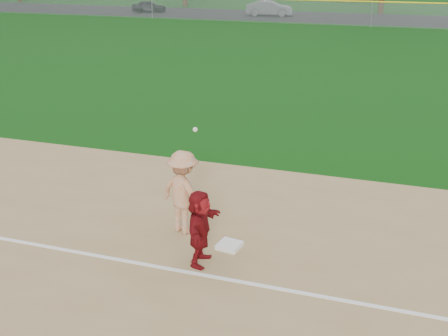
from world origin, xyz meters
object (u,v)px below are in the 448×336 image
(car_mid, at_px, (269,8))
(first_base, at_px, (229,245))
(car_left, at_px, (149,6))
(base_runner, at_px, (200,228))

(car_mid, bearing_deg, first_base, -176.86)
(first_base, height_order, car_left, car_left)
(first_base, bearing_deg, base_runner, -115.09)
(car_left, relative_size, car_mid, 0.78)
(car_mid, bearing_deg, base_runner, -177.48)
(first_base, relative_size, car_left, 0.13)
(base_runner, bearing_deg, car_left, 23.87)
(first_base, distance_m, car_mid, 46.36)
(base_runner, distance_m, car_left, 51.02)
(first_base, distance_m, base_runner, 1.09)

